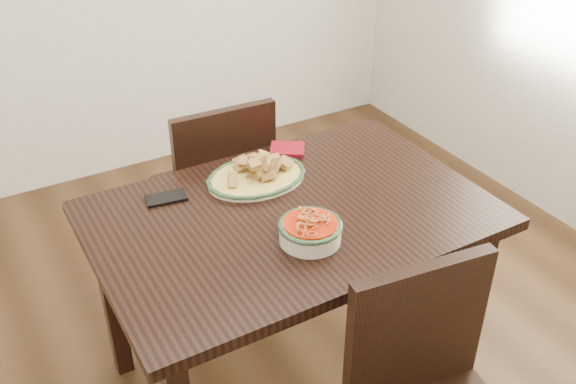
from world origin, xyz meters
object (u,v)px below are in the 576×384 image
fish_plate (256,169)px  smartphone (166,198)px  dining_table (291,233)px  noodle_bowl (310,229)px  chair_far (218,185)px

fish_plate → smartphone: bearing=172.7°
dining_table → fish_plate: fish_plate is taller
fish_plate → dining_table: bearing=-87.8°
fish_plate → noodle_bowl: size_ratio=1.79×
fish_plate → chair_far: bearing=86.5°
noodle_bowl → smartphone: noodle_bowl is taller
dining_table → chair_far: size_ratio=1.43×
fish_plate → smartphone: 0.32m
chair_far → noodle_bowl: bearing=88.8°
chair_far → noodle_bowl: (-0.05, -0.80, 0.29)m
fish_plate → noodle_bowl: bearing=-93.3°
noodle_bowl → fish_plate: bearing=86.7°
dining_table → noodle_bowl: bearing=-100.7°
chair_far → fish_plate: (-0.02, -0.41, 0.30)m
smartphone → noodle_bowl: bearing=-46.4°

